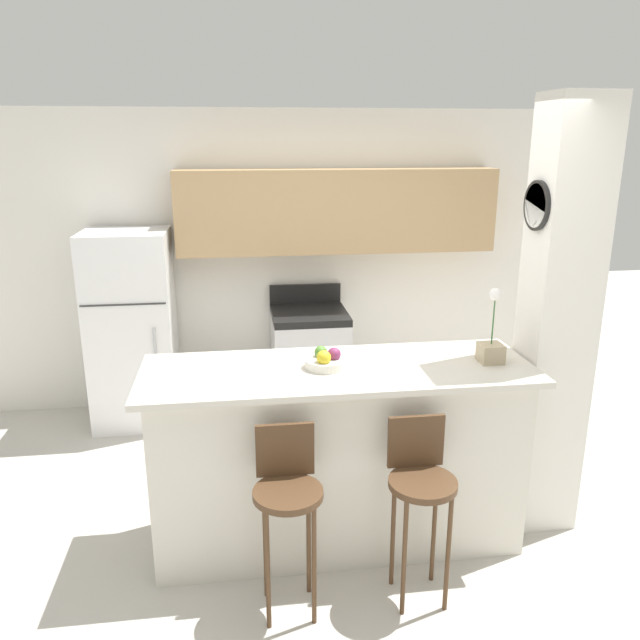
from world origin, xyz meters
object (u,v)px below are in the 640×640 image
object	(u,v)px
stove_range	(309,361)
bar_stool_right	(420,484)
orchid_vase	(491,344)
refrigerator	(132,329)
bar_stool_left	(287,494)
fruit_bowl	(325,360)
trash_bin	(204,405)

from	to	relation	value
stove_range	bar_stool_right	world-z (taller)	stove_range
bar_stool_right	orchid_vase	bearing A→B (deg)	42.59
bar_stool_right	orchid_vase	world-z (taller)	orchid_vase
refrigerator	orchid_vase	world-z (taller)	refrigerator
orchid_vase	bar_stool_left	bearing A→B (deg)	-157.87
bar_stool_left	orchid_vase	world-z (taller)	orchid_vase
bar_stool_right	fruit_bowl	distance (m)	0.83
refrigerator	stove_range	bearing A→B (deg)	-0.24
orchid_vase	fruit_bowl	bearing A→B (deg)	177.79
refrigerator	bar_stool_left	size ratio (longest dim) A/B	1.67
orchid_vase	fruit_bowl	world-z (taller)	orchid_vase
fruit_bowl	trash_bin	xyz separation A→B (m)	(-0.78, 1.62, -0.94)
trash_bin	orchid_vase	bearing A→B (deg)	-44.01
refrigerator	bar_stool_right	xyz separation A→B (m)	(1.74, -2.35, -0.17)
stove_range	bar_stool_left	size ratio (longest dim) A/B	1.11
refrigerator	fruit_bowl	bearing A→B (deg)	-53.88
orchid_vase	fruit_bowl	size ratio (longest dim) A/B	1.90
bar_stool_left	orchid_vase	distance (m)	1.41
refrigerator	trash_bin	size ratio (longest dim) A/B	4.24
orchid_vase	trash_bin	bearing A→B (deg)	135.99
refrigerator	orchid_vase	xyz separation A→B (m)	(2.27, -1.86, 0.39)
stove_range	orchid_vase	world-z (taller)	orchid_vase
orchid_vase	trash_bin	distance (m)	2.59
stove_range	bar_stool_left	bearing A→B (deg)	-99.44
stove_range	fruit_bowl	size ratio (longest dim) A/B	4.72
bar_stool_left	trash_bin	world-z (taller)	bar_stool_left
refrigerator	bar_stool_right	bearing A→B (deg)	-53.50
bar_stool_right	orchid_vase	distance (m)	0.91
bar_stool_right	trash_bin	distance (m)	2.49
bar_stool_left	orchid_vase	bearing A→B (deg)	22.13
bar_stool_left	fruit_bowl	xyz separation A→B (m)	(0.26, 0.53, 0.49)
trash_bin	bar_stool_left	bearing A→B (deg)	-76.55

